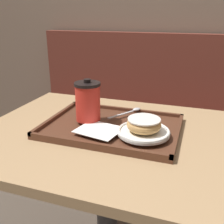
% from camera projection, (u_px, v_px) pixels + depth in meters
% --- Properties ---
extents(wall_behind, '(8.00, 0.05, 2.40)m').
position_uv_depth(wall_behind, '(163.00, 0.00, 1.71)').
color(wall_behind, '#7A6656').
rests_on(wall_behind, ground_plane).
extents(booth_bench, '(1.71, 0.44, 1.00)m').
position_uv_depth(booth_bench, '(154.00, 137.00, 1.81)').
color(booth_bench, brown).
rests_on(booth_bench, ground_plane).
extents(cafe_table, '(0.88, 0.70, 0.74)m').
position_uv_depth(cafe_table, '(107.00, 174.00, 0.96)').
color(cafe_table, tan).
rests_on(cafe_table, ground_plane).
extents(serving_tray, '(0.46, 0.33, 0.02)m').
position_uv_depth(serving_tray, '(112.00, 127.00, 0.92)').
color(serving_tray, '#512D1E').
rests_on(serving_tray, cafe_table).
extents(napkin_paper, '(0.16, 0.14, 0.00)m').
position_uv_depth(napkin_paper, '(99.00, 130.00, 0.86)').
color(napkin_paper, white).
rests_on(napkin_paper, serving_tray).
extents(coffee_cup_front, '(0.09, 0.09, 0.15)m').
position_uv_depth(coffee_cup_front, '(88.00, 101.00, 0.92)').
color(coffee_cup_front, red).
rests_on(coffee_cup_front, serving_tray).
extents(plate_with_chocolate_donut, '(0.17, 0.17, 0.01)m').
position_uv_depth(plate_with_chocolate_donut, '(144.00, 131.00, 0.83)').
color(plate_with_chocolate_donut, white).
rests_on(plate_with_chocolate_donut, serving_tray).
extents(donut_chocolate_glazed, '(0.11, 0.11, 0.04)m').
position_uv_depth(donut_chocolate_glazed, '(144.00, 124.00, 0.82)').
color(donut_chocolate_glazed, tan).
rests_on(donut_chocolate_glazed, plate_with_chocolate_donut).
extents(spoon, '(0.10, 0.14, 0.01)m').
position_uv_depth(spoon, '(132.00, 111.00, 1.01)').
color(spoon, silver).
rests_on(spoon, serving_tray).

